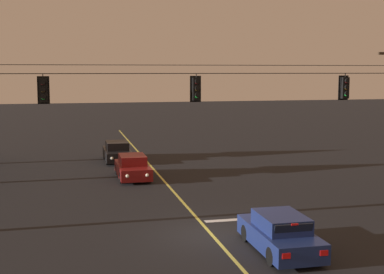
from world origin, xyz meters
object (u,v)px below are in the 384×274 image
at_px(traffic_light_left_inner, 196,89).
at_px(car_waiting_near_lane, 280,234).
at_px(traffic_light_centre, 345,88).
at_px(car_oncoming_trailing, 117,152).
at_px(car_oncoming_lead, 133,167).
at_px(traffic_light_leftmost, 43,90).

bearing_deg(traffic_light_left_inner, car_waiting_near_lane, -68.97).
distance_m(traffic_light_centre, car_oncoming_trailing, 19.00).
xyz_separation_m(traffic_light_left_inner, car_oncoming_lead, (-1.63, 9.60, -5.00)).
bearing_deg(traffic_light_left_inner, car_oncoming_trailing, 97.01).
relative_size(traffic_light_leftmost, traffic_light_centre, 1.00).
bearing_deg(car_waiting_near_lane, car_oncoming_lead, 103.65).
bearing_deg(traffic_light_left_inner, traffic_light_leftmost, 180.00).
distance_m(traffic_light_leftmost, car_waiting_near_lane, 10.77).
xyz_separation_m(traffic_light_centre, car_oncoming_trailing, (-8.90, 16.02, -5.00)).
xyz_separation_m(car_waiting_near_lane, car_oncoming_lead, (-3.53, 14.52, -0.00)).
relative_size(traffic_light_centre, car_oncoming_lead, 0.28).
height_order(traffic_light_left_inner, traffic_light_centre, same).
bearing_deg(traffic_light_left_inner, traffic_light_centre, 0.00).
height_order(traffic_light_centre, car_waiting_near_lane, traffic_light_centre).
bearing_deg(car_oncoming_lead, car_waiting_near_lane, -76.35).
xyz_separation_m(traffic_light_left_inner, traffic_light_centre, (6.93, 0.00, 0.00)).
relative_size(traffic_light_centre, car_waiting_near_lane, 0.28).
bearing_deg(car_waiting_near_lane, traffic_light_leftmost, 148.94).
height_order(traffic_light_centre, car_oncoming_trailing, traffic_light_centre).
xyz_separation_m(traffic_light_leftmost, car_oncoming_trailing, (4.31, 16.02, -5.00)).
bearing_deg(car_oncoming_trailing, traffic_light_centre, -60.95).
bearing_deg(car_oncoming_trailing, traffic_light_leftmost, -105.06).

